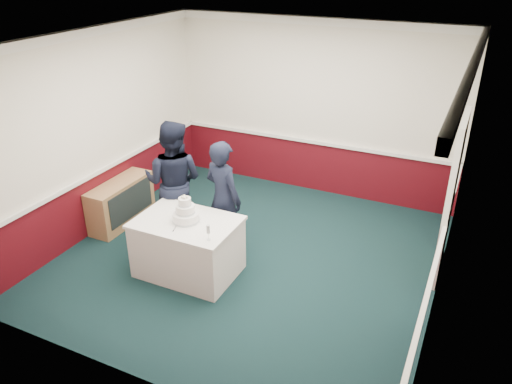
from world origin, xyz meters
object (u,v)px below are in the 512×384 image
at_px(wedding_cake, 186,213).
at_px(champagne_flute, 208,230).
at_px(person_woman, 223,198).
at_px(sideboard, 121,203).
at_px(person_man, 174,182).
at_px(cake_knife, 175,227).
at_px(cake_table, 188,246).

bearing_deg(wedding_cake, champagne_flute, -29.25).
distance_m(champagne_flute, person_woman, 1.02).
relative_size(sideboard, person_man, 0.65).
bearing_deg(sideboard, person_man, 0.38).
bearing_deg(cake_knife, cake_table, 65.04).
bearing_deg(cake_table, person_woman, 75.52).
distance_m(sideboard, cake_table, 1.84).
height_order(cake_knife, person_woman, person_woman).
relative_size(cake_table, person_woman, 0.78).
xyz_separation_m(wedding_cake, person_man, (-0.66, 0.72, 0.02)).
bearing_deg(wedding_cake, cake_table, -90.00).
relative_size(sideboard, person_woman, 0.71).
relative_size(cake_knife, person_man, 0.12).
bearing_deg(person_woman, cake_table, 92.67).
bearing_deg(sideboard, cake_knife, -28.82).
xyz_separation_m(sideboard, wedding_cake, (1.69, -0.71, 0.55)).
xyz_separation_m(sideboard, cake_knife, (1.66, -0.91, 0.44)).
relative_size(champagne_flute, person_woman, 0.12).
xyz_separation_m(cake_table, cake_knife, (-0.03, -0.20, 0.39)).
bearing_deg(wedding_cake, sideboard, 157.11).
xyz_separation_m(cake_table, champagne_flute, (0.50, -0.28, 0.53)).
bearing_deg(cake_knife, sideboard, 134.75).
bearing_deg(cake_table, sideboard, 157.10).
xyz_separation_m(champagne_flute, person_woman, (-0.32, 0.96, -0.08)).
distance_m(wedding_cake, champagne_flute, 0.57).
xyz_separation_m(cake_knife, person_man, (-0.63, 0.92, 0.13)).
height_order(champagne_flute, person_woman, person_woman).
xyz_separation_m(wedding_cake, champagne_flute, (0.50, -0.28, 0.03)).
bearing_deg(person_man, cake_table, 119.76).
relative_size(cake_table, wedding_cake, 3.63).
xyz_separation_m(wedding_cake, cake_knife, (-0.03, -0.20, -0.11)).
relative_size(sideboard, cake_knife, 5.45).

